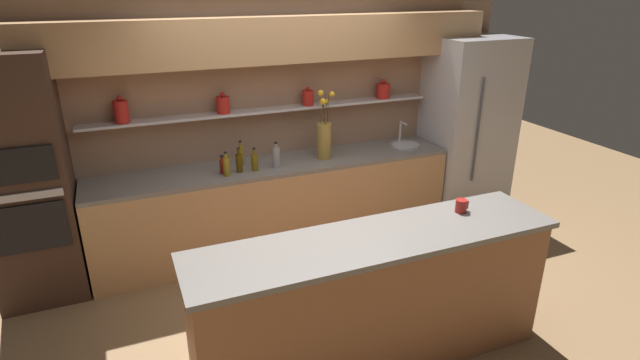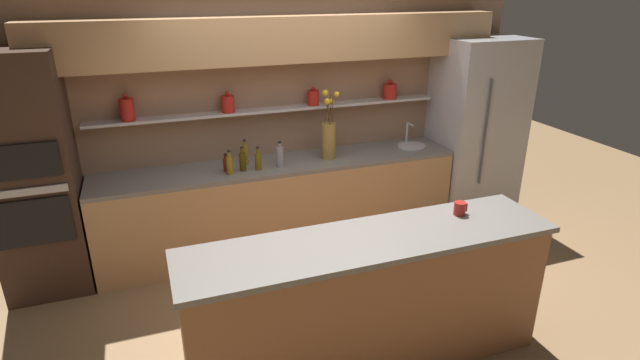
# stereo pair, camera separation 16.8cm
# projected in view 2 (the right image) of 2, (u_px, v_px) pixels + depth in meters

# --- Properties ---
(ground_plane) EXTENTS (12.00, 12.00, 0.00)m
(ground_plane) POSITION_uv_depth(u_px,v_px,m) (334.00, 310.00, 4.23)
(ground_plane) COLOR olive
(back_wall_unit) EXTENTS (5.20, 0.44, 2.60)m
(back_wall_unit) POSITION_uv_depth(u_px,v_px,m) (280.00, 93.00, 4.99)
(back_wall_unit) COLOR #937056
(back_wall_unit) RESTS_ON ground_plane
(back_counter_unit) EXTENTS (3.60, 0.62, 0.92)m
(back_counter_unit) POSITION_uv_depth(u_px,v_px,m) (281.00, 205.00, 5.11)
(back_counter_unit) COLOR tan
(back_counter_unit) RESTS_ON ground_plane
(island_counter) EXTENTS (2.58, 0.61, 1.02)m
(island_counter) POSITION_uv_depth(u_px,v_px,m) (369.00, 302.00, 3.48)
(island_counter) COLOR #99603D
(island_counter) RESTS_ON ground_plane
(refrigerator) EXTENTS (0.88, 0.73, 2.05)m
(refrigerator) POSITION_uv_depth(u_px,v_px,m) (475.00, 132.00, 5.58)
(refrigerator) COLOR #B7B7BC
(refrigerator) RESTS_ON ground_plane
(oven_tower) EXTENTS (0.68, 0.64, 2.11)m
(oven_tower) POSITION_uv_depth(u_px,v_px,m) (33.00, 177.00, 4.20)
(oven_tower) COLOR #3D281E
(oven_tower) RESTS_ON ground_plane
(flower_vase) EXTENTS (0.17, 0.16, 0.69)m
(flower_vase) POSITION_uv_depth(u_px,v_px,m) (329.00, 137.00, 4.99)
(flower_vase) COLOR olive
(flower_vase) RESTS_ON back_counter_unit
(sink_fixture) EXTENTS (0.31, 0.31, 0.25)m
(sink_fixture) POSITION_uv_depth(u_px,v_px,m) (411.00, 145.00, 5.40)
(sink_fixture) COLOR #B7B7BC
(sink_fixture) RESTS_ON back_counter_unit
(bottle_oil_0) EXTENTS (0.06, 0.06, 0.22)m
(bottle_oil_0) POSITION_uv_depth(u_px,v_px,m) (258.00, 161.00, 4.73)
(bottle_oil_0) COLOR brown
(bottle_oil_0) RESTS_ON back_counter_unit
(bottle_oil_1) EXTENTS (0.06, 0.06, 0.25)m
(bottle_oil_1) POSITION_uv_depth(u_px,v_px,m) (245.00, 154.00, 4.87)
(bottle_oil_1) COLOR olive
(bottle_oil_1) RESTS_ON back_counter_unit
(bottle_oil_2) EXTENTS (0.06, 0.06, 0.23)m
(bottle_oil_2) POSITION_uv_depth(u_px,v_px,m) (230.00, 165.00, 4.61)
(bottle_oil_2) COLOR olive
(bottle_oil_2) RESTS_ON back_counter_unit
(bottle_spirit_3) EXTENTS (0.07, 0.07, 0.25)m
(bottle_spirit_3) POSITION_uv_depth(u_px,v_px,m) (280.00, 156.00, 4.80)
(bottle_spirit_3) COLOR gray
(bottle_spirit_3) RESTS_ON back_counter_unit
(bottle_sauce_4) EXTENTS (0.05, 0.05, 0.18)m
(bottle_sauce_4) POSITION_uv_depth(u_px,v_px,m) (226.00, 164.00, 4.69)
(bottle_sauce_4) COLOR maroon
(bottle_sauce_4) RESTS_ON back_counter_unit
(bottle_oil_5) EXTENTS (0.06, 0.06, 0.24)m
(bottle_oil_5) POSITION_uv_depth(u_px,v_px,m) (243.00, 161.00, 4.70)
(bottle_oil_5) COLOR #47380A
(bottle_oil_5) RESTS_ON back_counter_unit
(coffee_mug) EXTENTS (0.10, 0.08, 0.10)m
(coffee_mug) POSITION_uv_depth(u_px,v_px,m) (460.00, 208.00, 3.60)
(coffee_mug) COLOR maroon
(coffee_mug) RESTS_ON island_counter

